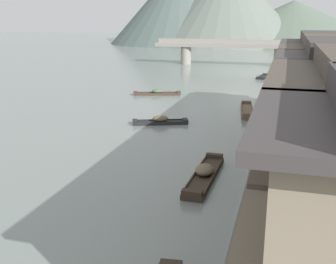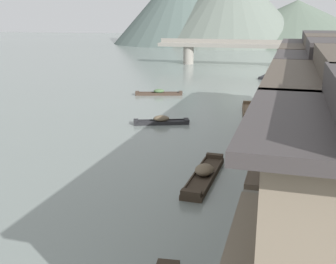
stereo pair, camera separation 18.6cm
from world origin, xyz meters
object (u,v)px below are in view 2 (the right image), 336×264
boat_midriver_drifting (266,77)px  house_waterfront_narrow (327,85)px  boat_moored_second (204,175)px  stone_bridge (234,49)px  mooring_post_dock_near (240,228)px  boat_moored_far (161,121)px  house_waterfront_far (321,74)px  house_waterfront_tall (335,104)px  boat_moored_third (248,111)px  mooring_post_dock_mid (259,153)px  boat_moored_nearest (159,93)px

boat_midriver_drifting → house_waterfront_narrow: bearing=-79.6°
boat_moored_second → boat_midriver_drifting: size_ratio=1.41×
boat_moored_second → stone_bridge: (-5.63, 52.30, 2.57)m
house_waterfront_narrow → mooring_post_dock_near: bearing=-102.9°
boat_moored_far → house_waterfront_far: size_ratio=0.65×
house_waterfront_far → mooring_post_dock_near: 21.76m
house_waterfront_tall → house_waterfront_narrow: size_ratio=0.99×
boat_moored_third → mooring_post_dock_mid: 14.81m
boat_moored_second → mooring_post_dock_near: bearing=-69.1°
mooring_post_dock_near → boat_midriver_drifting: bearing=92.5°
house_waterfront_tall → stone_bridge: 51.24m
boat_moored_nearest → house_waterfront_narrow: size_ratio=0.78×
boat_moored_third → house_waterfront_narrow: (5.49, -7.32, 3.62)m
house_waterfront_tall → boat_moored_far: bearing=145.9°
house_waterfront_narrow → mooring_post_dock_mid: size_ratio=6.44×
boat_moored_third → boat_moored_far: (-6.08, -5.69, 0.05)m
boat_moored_nearest → boat_moored_third: boat_moored_nearest is taller
mooring_post_dock_near → stone_bridge: bearing=97.9°
boat_moored_far → house_waterfront_tall: 14.37m
boat_moored_far → house_waterfront_tall: house_waterfront_tall is taller
house_waterfront_narrow → boat_moored_second: bearing=-125.3°
house_waterfront_far → stone_bridge: (-11.72, 37.76, -0.96)m
boat_moored_nearest → house_waterfront_far: size_ratio=0.75×
stone_bridge → house_waterfront_tall: bearing=-76.8°
boat_moored_second → boat_moored_far: bearing=118.2°
boat_moored_second → stone_bridge: bearing=96.1°
mooring_post_dock_near → mooring_post_dock_mid: size_ratio=0.87×
boat_moored_second → house_waterfront_far: bearing=67.3°
boat_moored_second → house_waterfront_far: (6.09, 14.54, 3.53)m
house_waterfront_far → boat_midriver_drifting: bearing=102.9°
boat_moored_far → house_waterfront_far: 12.85m
boat_moored_second → house_waterfront_far: 16.16m
house_waterfront_narrow → mooring_post_dock_near: (-3.51, -15.37, -2.58)m
boat_moored_second → house_waterfront_tall: 7.42m
stone_bridge → boat_midriver_drifting: bearing=-65.9°
house_waterfront_far → boat_moored_far: bearing=-159.5°
mooring_post_dock_mid → boat_moored_far: bearing=132.0°
mooring_post_dock_mid → house_waterfront_tall: bearing=18.3°
boat_moored_second → stone_bridge: 52.67m
boat_moored_far → boat_midriver_drifting: 28.68m
boat_moored_second → house_waterfront_far: house_waterfront_far is taller
boat_moored_third → house_waterfront_far: bearing=-14.0°
mooring_post_dock_near → house_waterfront_far: bearing=80.7°
boat_moored_far → mooring_post_dock_mid: mooring_post_dock_mid is taller
boat_midriver_drifting → stone_bridge: size_ratio=0.15×
boat_moored_second → mooring_post_dock_mid: mooring_post_dock_mid is taller
house_waterfront_narrow → house_waterfront_tall: bearing=-90.4°
mooring_post_dock_near → boat_moored_nearest: bearing=112.7°
boat_midriver_drifting → mooring_post_dock_mid: mooring_post_dock_mid is taller
house_waterfront_tall → house_waterfront_narrow: (0.04, 6.18, 0.00)m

